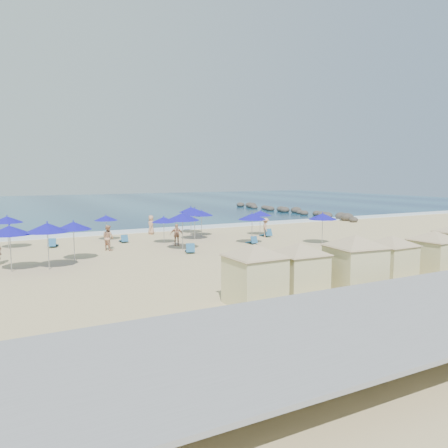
{
  "coord_description": "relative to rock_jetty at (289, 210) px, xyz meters",
  "views": [
    {
      "loc": [
        -11.93,
        -23.87,
        5.26
      ],
      "look_at": [
        2.31,
        3.0,
        1.81
      ],
      "focal_mm": 35.0,
      "sensor_mm": 36.0,
      "label": 1
    }
  ],
  "objects": [
    {
      "name": "beachgoer_3",
      "position": [
        -15.68,
        -18.09,
        0.45
      ],
      "size": [
        1.05,
        1.22,
        1.63
      ],
      "primitive_type": "imported",
      "rotation": [
        0.0,
        0.0,
        1.05
      ],
      "color": "tan",
      "rests_on": "ground"
    },
    {
      "name": "umbrella_6",
      "position": [
        -24.42,
        -20.89,
        2.0
      ],
      "size": [
        2.4,
        2.4,
        2.73
      ],
      "color": "#A5A8AD",
      "rests_on": "ground"
    },
    {
      "name": "ground",
      "position": [
        -24.01,
        -24.9,
        -0.36
      ],
      "size": [
        160.0,
        160.0,
        0.0
      ],
      "primitive_type": "plane",
      "color": "#D0B883",
      "rests_on": "ground"
    },
    {
      "name": "beachgoer_1",
      "position": [
        -28.99,
        -18.36,
        0.52
      ],
      "size": [
        1.01,
        1.08,
        1.77
      ],
      "primitive_type": "imported",
      "rotation": [
        0.0,
        0.0,
        2.09
      ],
      "color": "tan",
      "rests_on": "ground"
    },
    {
      "name": "cabana_2",
      "position": [
        -21.83,
        -34.61,
        1.28
      ],
      "size": [
        4.55,
        4.55,
        2.87
      ],
      "color": "beige",
      "rests_on": "ground"
    },
    {
      "name": "rock_jetty",
      "position": [
        0.0,
        0.0,
        0.0
      ],
      "size": [
        2.56,
        26.66,
        0.96
      ],
      "color": "#2F2A27",
      "rests_on": "ground"
    },
    {
      "name": "umbrella_3",
      "position": [
        -33.37,
        -23.07,
        1.99
      ],
      "size": [
        2.38,
        2.38,
        2.71
      ],
      "color": "#A5A8AD",
      "rests_on": "ground"
    },
    {
      "name": "cabana_4",
      "position": [
        -15.99,
        -34.24,
        1.14
      ],
      "size": [
        4.17,
        4.17,
        2.63
      ],
      "color": "beige",
      "rests_on": "ground"
    },
    {
      "name": "beachgoer_4",
      "position": [
        -23.7,
        -11.9,
        0.49
      ],
      "size": [
        0.72,
        0.94,
        1.7
      ],
      "primitive_type": "imported",
      "rotation": [
        0.0,
        0.0,
        4.47
      ],
      "color": "tan",
      "rests_on": "ground"
    },
    {
      "name": "umbrella_12",
      "position": [
        -31.72,
        -21.31,
        1.82
      ],
      "size": [
        2.21,
        2.21,
        2.52
      ],
      "color": "#A5A8AD",
      "rests_on": "ground"
    },
    {
      "name": "umbrella_7",
      "position": [
        -21.71,
        -16.9,
        1.96
      ],
      "size": [
        2.35,
        2.35,
        2.68
      ],
      "color": "#A5A8AD",
      "rests_on": "ground"
    },
    {
      "name": "seawall",
      "position": [
        -24.01,
        -38.4,
        0.29
      ],
      "size": [
        160.0,
        6.1,
        1.22
      ],
      "color": "gray",
      "rests_on": "ground"
    },
    {
      "name": "umbrella_9",
      "position": [
        -20.36,
        -13.05,
        1.79
      ],
      "size": [
        2.18,
        2.18,
        2.48
      ],
      "color": "#A5A8AD",
      "rests_on": "ground"
    },
    {
      "name": "surf_line",
      "position": [
        -24.01,
        -9.4,
        -0.32
      ],
      "size": [
        160.0,
        2.5,
        0.08
      ],
      "primitive_type": "cube",
      "color": "white",
      "rests_on": "ground"
    },
    {
      "name": "cabana_1",
      "position": [
        -24.43,
        -34.02,
        1.13
      ],
      "size": [
        4.14,
        4.14,
        2.6
      ],
      "color": "beige",
      "rests_on": "ground"
    },
    {
      "name": "beachgoer_2",
      "position": [
        -24.01,
        -18.7,
        0.46
      ],
      "size": [
        1.02,
        0.61,
        1.64
      ],
      "primitive_type": "imported",
      "rotation": [
        0.0,
        0.0,
        6.05
      ],
      "color": "tan",
      "rests_on": "ground"
    },
    {
      "name": "umbrella_1",
      "position": [
        -35.25,
        -22.77,
        1.92
      ],
      "size": [
        2.31,
        2.31,
        2.63
      ],
      "color": "#A5A8AD",
      "rests_on": "ground"
    },
    {
      "name": "umbrella_10",
      "position": [
        -15.54,
        -16.98,
        1.58
      ],
      "size": [
        1.96,
        1.96,
        2.24
      ],
      "color": "#A5A8AD",
      "rests_on": "ground"
    },
    {
      "name": "trash_bin",
      "position": [
        -18.83,
        -29.72,
        0.01
      ],
      "size": [
        0.85,
        0.85,
        0.74
      ],
      "primitive_type": "cube",
      "rotation": [
        0.0,
        0.0,
        0.18
      ],
      "color": "black",
      "rests_on": "ground"
    },
    {
      "name": "cabana_0",
      "position": [
        -26.76,
        -34.09,
        1.21
      ],
      "size": [
        4.37,
        4.37,
        2.74
      ],
      "color": "beige",
      "rests_on": "ground"
    },
    {
      "name": "umbrella_13",
      "position": [
        -20.29,
        -15.13,
        1.64
      ],
      "size": [
        2.03,
        2.03,
        2.31
      ],
      "color": "#A5A8AD",
      "rests_on": "ground"
    },
    {
      "name": "beach_chair_1",
      "position": [
        -32.27,
        -15.21,
        -0.12
      ],
      "size": [
        0.91,
        1.39,
        0.7
      ],
      "color": "#22567F",
      "rests_on": "ground"
    },
    {
      "name": "umbrella_11",
      "position": [
        -14.03,
        -23.34,
        1.77
      ],
      "size": [
        2.16,
        2.16,
        2.46
      ],
      "color": "#A5A8AD",
      "rests_on": "ground"
    },
    {
      "name": "umbrella_5",
      "position": [
        -24.53,
        -17.44,
        1.5
      ],
      "size": [
        1.88,
        1.88,
        2.14
      ],
      "color": "#A5A8AD",
      "rests_on": "ground"
    },
    {
      "name": "beach_chair_4",
      "position": [
        -18.62,
        -20.7,
        -0.14
      ],
      "size": [
        0.57,
        1.17,
        0.63
      ],
      "color": "#22567F",
      "rests_on": "ground"
    },
    {
      "name": "umbrella_2",
      "position": [
        -35.14,
        -14.58,
        1.75
      ],
      "size": [
        2.14,
        2.14,
        2.44
      ],
      "color": "#A5A8AD",
      "rests_on": "ground"
    },
    {
      "name": "ocean",
      "position": [
        -24.01,
        30.1,
        -0.33
      ],
      "size": [
        160.0,
        80.0,
        0.06
      ],
      "primitive_type": "cube",
      "color": "navy",
      "rests_on": "ground"
    },
    {
      "name": "beach_chair_3",
      "position": [
        -24.37,
        -22.04,
        -0.12
      ],
      "size": [
        0.94,
        1.4,
        0.71
      ],
      "color": "#22567F",
      "rests_on": "ground"
    },
    {
      "name": "umbrella_8",
      "position": [
        -18.69,
        -20.77,
        1.75
      ],
      "size": [
        2.14,
        2.14,
        2.43
      ],
      "color": "#A5A8AD",
      "rests_on": "ground"
    },
    {
      "name": "cabana_3",
      "position": [
        -18.9,
        -34.07,
        1.1
      ],
      "size": [
        4.06,
        4.06,
        2.55
      ],
      "color": "beige",
      "rests_on": "ground"
    },
    {
      "name": "beach_chair_2",
      "position": [
        -27.11,
        -15.43,
        -0.14
      ],
      "size": [
        0.57,
        1.2,
        0.65
      ],
      "color": "#22567F",
      "rests_on": "ground"
    },
    {
      "name": "beach_chair_5",
      "position": [
        -15.51,
        -17.96,
        -0.11
      ],
      "size": [
        0.65,
        1.34,
        0.73
      ],
      "color": "#22567F",
      "rests_on": "ground"
    },
    {
      "name": "umbrella_4",
      "position": [
        -28.05,
        -13.78,
        1.46
      ],
      "size": [
        1.85,
        1.85,
        2.11
      ],
      "color": "#A5A8AD",
      "rests_on": "ground"
    }
  ]
}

